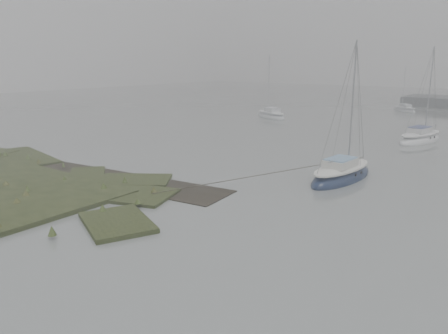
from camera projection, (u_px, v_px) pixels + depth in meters
ground at (361, 132)px, 42.34m from camera, size 160.00×160.00×0.00m
sailboat_main at (341, 175)px, 25.19m from camera, size 2.51×6.13×8.44m
sailboat_white at (420, 139)px, 36.98m from camera, size 3.26×6.29×8.47m
sailboat_far_a at (271, 116)px, 52.70m from camera, size 5.84×4.42×7.99m
sailboat_far_c at (404, 110)px, 59.49m from camera, size 4.41×4.20×6.47m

